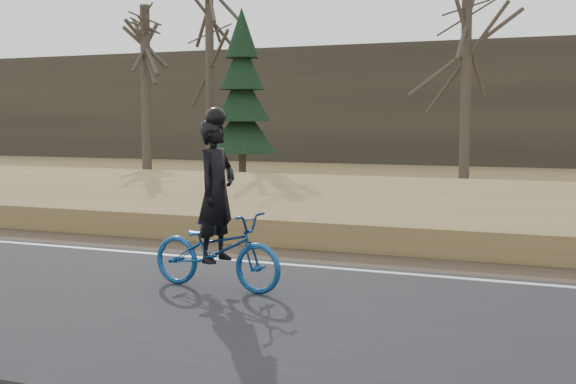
% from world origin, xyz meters
% --- Properties ---
extents(shoulder, '(120.00, 1.60, 0.04)m').
position_xyz_m(shoulder, '(0.00, 1.20, 0.02)').
color(shoulder, '#473A2B').
rests_on(shoulder, ground).
extents(embankment, '(120.00, 5.00, 0.44)m').
position_xyz_m(embankment, '(0.00, 4.20, 0.22)').
color(embankment, olive).
rests_on(embankment, ground).
extents(ballast, '(120.00, 3.00, 0.45)m').
position_xyz_m(ballast, '(0.00, 8.00, 0.23)').
color(ballast, slate).
rests_on(ballast, ground).
extents(railroad, '(120.00, 2.40, 0.29)m').
position_xyz_m(railroad, '(0.00, 8.00, 0.53)').
color(railroad, black).
rests_on(railroad, ballast).
extents(treeline_backdrop, '(120.00, 4.00, 6.00)m').
position_xyz_m(treeline_backdrop, '(0.00, 30.00, 3.00)').
color(treeline_backdrop, '#383328').
rests_on(treeline_backdrop, ground).
extents(cyclist, '(1.90, 0.81, 2.26)m').
position_xyz_m(cyclist, '(5.70, -1.68, 0.78)').
color(cyclist, navy).
rests_on(cyclist, road).
extents(bare_tree_left, '(0.36, 0.36, 8.96)m').
position_xyz_m(bare_tree_left, '(-5.95, 18.68, 4.48)').
color(bare_tree_left, '#473F34').
rests_on(bare_tree_left, ground).
extents(bare_tree_near_left, '(0.36, 0.36, 6.25)m').
position_xyz_m(bare_tree_near_left, '(-5.84, 13.88, 3.13)').
color(bare_tree_near_left, '#473F34').
rests_on(bare_tree_near_left, ground).
extents(bare_tree_center, '(0.36, 0.36, 8.82)m').
position_xyz_m(bare_tree_center, '(4.80, 17.50, 4.41)').
color(bare_tree_center, '#473F34').
rests_on(bare_tree_center, ground).
extents(conifer, '(2.60, 2.60, 6.38)m').
position_xyz_m(conifer, '(-3.34, 16.52, 3.02)').
color(conifer, '#473F34').
rests_on(conifer, ground).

